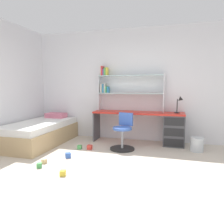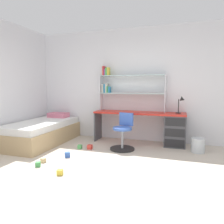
% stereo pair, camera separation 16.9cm
% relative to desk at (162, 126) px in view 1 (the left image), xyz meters
% --- Properties ---
extents(ground_plane, '(6.03, 6.20, 0.02)m').
position_rel_desk_xyz_m(ground_plane, '(-0.76, -2.33, -0.43)').
color(ground_plane, beige).
extents(room_shell, '(6.03, 6.20, 2.74)m').
position_rel_desk_xyz_m(room_shell, '(-2.05, -1.03, 0.95)').
color(room_shell, silver).
rests_on(room_shell, ground_plane).
extents(desk, '(2.11, 0.50, 0.74)m').
position_rel_desk_xyz_m(desk, '(0.00, 0.00, 0.00)').
color(desk, red).
rests_on(desk, ground_plane).
extents(bookshelf_hutch, '(1.59, 0.22, 1.10)m').
position_rel_desk_xyz_m(bookshelf_hutch, '(-0.99, 0.14, 0.95)').
color(bookshelf_hutch, silver).
rests_on(bookshelf_hutch, desk).
extents(desk_lamp, '(0.20, 0.17, 0.38)m').
position_rel_desk_xyz_m(desk_lamp, '(0.37, 0.00, 0.57)').
color(desk_lamp, black).
rests_on(desk_lamp, desk).
extents(swivel_chair, '(0.52, 0.52, 0.77)m').
position_rel_desk_xyz_m(swivel_chair, '(-0.79, -0.61, -0.12)').
color(swivel_chair, black).
rests_on(swivel_chair, ground_plane).
extents(bed_platform, '(1.01, 1.97, 0.64)m').
position_rel_desk_xyz_m(bed_platform, '(-2.75, -0.72, -0.17)').
color(bed_platform, tan).
rests_on(bed_platform, ground_plane).
extents(waste_bin, '(0.27, 0.27, 0.29)m').
position_rel_desk_xyz_m(waste_bin, '(0.72, -0.35, -0.28)').
color(waste_bin, silver).
rests_on(waste_bin, ground_plane).
extents(toy_block_blue_0, '(0.13, 0.13, 0.09)m').
position_rel_desk_xyz_m(toy_block_blue_0, '(-1.65, -1.45, -0.38)').
color(toy_block_blue_0, '#3860B7').
rests_on(toy_block_blue_0, ground_plane).
extents(toy_block_red_1, '(0.09, 0.09, 0.09)m').
position_rel_desk_xyz_m(toy_block_red_1, '(-1.46, -0.84, -0.38)').
color(toy_block_red_1, red).
rests_on(toy_block_red_1, ground_plane).
extents(toy_block_green_2, '(0.09, 0.09, 0.08)m').
position_rel_desk_xyz_m(toy_block_green_2, '(-1.68, -0.87, -0.38)').
color(toy_block_green_2, '#479E51').
rests_on(toy_block_green_2, ground_plane).
extents(toy_block_natural_3, '(0.09, 0.09, 0.07)m').
position_rel_desk_xyz_m(toy_block_natural_3, '(-1.91, -1.82, -0.39)').
color(toy_block_natural_3, tan).
rests_on(toy_block_natural_3, ground_plane).
extents(toy_block_yellow_4, '(0.10, 0.10, 0.08)m').
position_rel_desk_xyz_m(toy_block_yellow_4, '(-1.34, -2.20, -0.38)').
color(toy_block_yellow_4, gold).
rests_on(toy_block_yellow_4, ground_plane).
extents(toy_block_green_5, '(0.11, 0.11, 0.08)m').
position_rel_desk_xyz_m(toy_block_green_5, '(-1.87, -2.02, -0.38)').
color(toy_block_green_5, '#479E51').
rests_on(toy_block_green_5, ground_plane).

